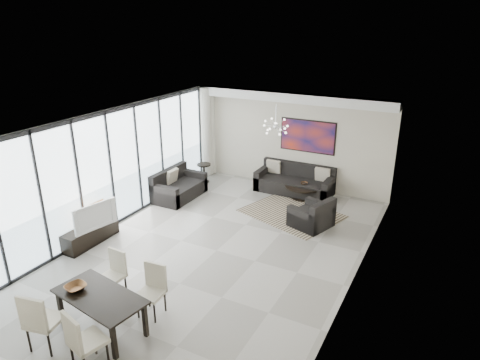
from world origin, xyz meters
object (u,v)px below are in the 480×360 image
Objects in this scene: tv_console at (91,234)px; dining_table at (100,300)px; coffee_table at (303,190)px; sofa_main at (295,183)px; television at (93,215)px.

tv_console is 3.17m from dining_table.
coffee_table is at bearing 81.23° from dining_table.
tv_console is 0.83× the size of dining_table.
coffee_table is 0.47× the size of sofa_main.
sofa_main reaches higher than dining_table.
sofa_main is (-0.37, 0.28, 0.07)m from coffee_table.
tv_console is at bearing 100.57° from television.
coffee_table is 0.47m from sofa_main.
sofa_main is 7.21m from dining_table.
dining_table is (-0.69, -7.17, 0.30)m from sofa_main.
sofa_main reaches higher than tv_console.
tv_console is 1.34× the size of television.
television is at bearing -124.19° from coffee_table.
dining_table is (2.22, -2.06, -0.17)m from television.
coffee_table is 1.01× the size of television.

